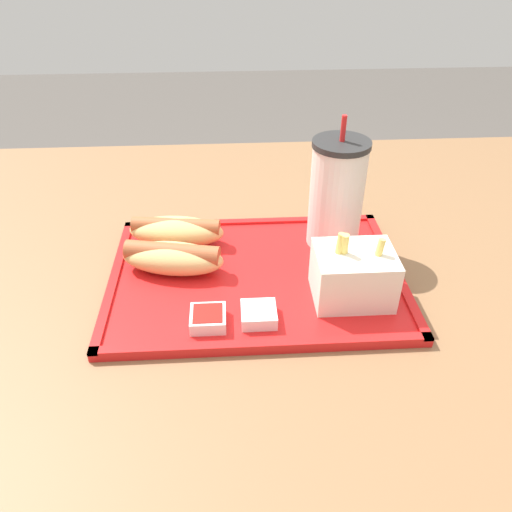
{
  "coord_description": "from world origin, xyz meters",
  "views": [
    {
      "loc": [
        -0.01,
        -0.51,
        1.19
      ],
      "look_at": [
        0.03,
        0.03,
        0.8
      ],
      "focal_mm": 35.0,
      "sensor_mm": 36.0,
      "label": 1
    }
  ],
  "objects_px": {
    "hot_dog_far": "(176,230)",
    "sauce_cup_ketchup": "(208,318)",
    "sauce_cup_mayo": "(259,314)",
    "fries_carton": "(353,275)",
    "soda_cup": "(337,194)",
    "hot_dog_near": "(173,257)"
  },
  "relations": [
    {
      "from": "hot_dog_far",
      "to": "sauce_cup_ketchup",
      "type": "xyz_separation_m",
      "value": [
        0.05,
        -0.18,
        -0.01
      ]
    },
    {
      "from": "sauce_cup_mayo",
      "to": "sauce_cup_ketchup",
      "type": "bearing_deg",
      "value": -176.58
    },
    {
      "from": "fries_carton",
      "to": "soda_cup",
      "type": "bearing_deg",
      "value": 90.04
    },
    {
      "from": "sauce_cup_ketchup",
      "to": "fries_carton",
      "type": "bearing_deg",
      "value": 12.96
    },
    {
      "from": "hot_dog_far",
      "to": "sauce_cup_mayo",
      "type": "height_order",
      "value": "hot_dog_far"
    },
    {
      "from": "soda_cup",
      "to": "hot_dog_near",
      "type": "relative_size",
      "value": 1.3
    },
    {
      "from": "hot_dog_far",
      "to": "fries_carton",
      "type": "xyz_separation_m",
      "value": [
        0.23,
        -0.14,
        0.01
      ]
    },
    {
      "from": "fries_carton",
      "to": "sauce_cup_ketchup",
      "type": "xyz_separation_m",
      "value": [
        -0.18,
        -0.04,
        -0.03
      ]
    },
    {
      "from": "soda_cup",
      "to": "hot_dog_near",
      "type": "bearing_deg",
      "value": -165.15
    },
    {
      "from": "sauce_cup_mayo",
      "to": "hot_dog_far",
      "type": "bearing_deg",
      "value": 122.18
    },
    {
      "from": "soda_cup",
      "to": "hot_dog_near",
      "type": "xyz_separation_m",
      "value": [
        -0.23,
        -0.06,
        -0.06
      ]
    },
    {
      "from": "hot_dog_near",
      "to": "fries_carton",
      "type": "relative_size",
      "value": 1.51
    },
    {
      "from": "sauce_cup_mayo",
      "to": "hot_dog_near",
      "type": "bearing_deg",
      "value": 135.97
    },
    {
      "from": "sauce_cup_mayo",
      "to": "fries_carton",
      "type": "bearing_deg",
      "value": 17.54
    },
    {
      "from": "hot_dog_near",
      "to": "sauce_cup_mayo",
      "type": "height_order",
      "value": "hot_dog_near"
    },
    {
      "from": "fries_carton",
      "to": "sauce_cup_ketchup",
      "type": "relative_size",
      "value": 2.3
    },
    {
      "from": "hot_dog_far",
      "to": "fries_carton",
      "type": "bearing_deg",
      "value": -30.59
    },
    {
      "from": "fries_carton",
      "to": "sauce_cup_ketchup",
      "type": "bearing_deg",
      "value": -167.04
    },
    {
      "from": "sauce_cup_mayo",
      "to": "soda_cup",
      "type": "bearing_deg",
      "value": 54.19
    },
    {
      "from": "hot_dog_far",
      "to": "hot_dog_near",
      "type": "height_order",
      "value": "hot_dog_near"
    },
    {
      "from": "hot_dog_near",
      "to": "sauce_cup_ketchup",
      "type": "xyz_separation_m",
      "value": [
        0.05,
        -0.11,
        -0.01
      ]
    },
    {
      "from": "soda_cup",
      "to": "hot_dog_far",
      "type": "height_order",
      "value": "soda_cup"
    }
  ]
}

